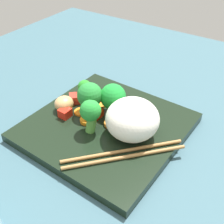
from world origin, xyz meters
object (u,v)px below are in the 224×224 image
(broccoli_floret_2, at_px, (90,96))
(square_plate, at_px, (106,127))
(rice_mound, at_px, (133,119))
(carrot_slice_0, at_px, (91,99))
(chopstick_pair, at_px, (124,154))

(broccoli_floret_2, bearing_deg, square_plate, -104.09)
(square_plate, relative_size, rice_mound, 2.86)
(carrot_slice_0, relative_size, chopstick_pair, 0.15)
(carrot_slice_0, bearing_deg, square_plate, -122.65)
(square_plate, distance_m, chopstick_pair, 0.09)
(square_plate, xyz_separation_m, rice_mound, (0.00, -0.06, 0.04))
(chopstick_pair, bearing_deg, broccoli_floret_2, 103.96)
(rice_mound, distance_m, chopstick_pair, 0.06)
(broccoli_floret_2, height_order, chopstick_pair, broccoli_floret_2)
(rice_mound, xyz_separation_m, broccoli_floret_2, (0.01, 0.10, 0.00))
(square_plate, bearing_deg, rice_mound, -89.43)
(square_plate, xyz_separation_m, carrot_slice_0, (0.04, 0.07, 0.01))
(square_plate, relative_size, broccoli_floret_2, 4.06)
(broccoli_floret_2, xyz_separation_m, chopstick_pair, (-0.06, -0.12, -0.04))
(broccoli_floret_2, distance_m, carrot_slice_0, 0.05)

